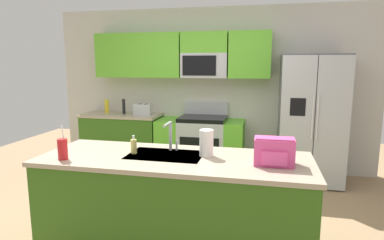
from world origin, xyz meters
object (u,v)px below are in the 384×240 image
toaster (143,110)px  bottle_yellow (107,106)px  range_oven (200,145)px  backpack (274,151)px  soap_dispenser (134,146)px  refrigerator (311,119)px  sink_faucet (170,134)px  pepper_mill (124,106)px  drink_cup_red (63,149)px  paper_towel_roll (206,143)px

toaster → bottle_yellow: size_ratio=1.24×
range_oven → backpack: backpack is taller
toaster → soap_dispenser: size_ratio=1.65×
range_oven → refrigerator: refrigerator is taller
range_oven → sink_faucet: size_ratio=4.82×
pepper_mill → drink_cup_red: size_ratio=0.82×
range_oven → backpack: bearing=-65.4°
soap_dispenser → paper_towel_roll: paper_towel_roll is taller
backpack → pepper_mill: bearing=135.4°
sink_faucet → backpack: 0.98m
toaster → refrigerator: bearing=-0.4°
toaster → paper_towel_roll: (1.41, -2.14, 0.03)m
toaster → paper_towel_roll: size_ratio=1.17×
range_oven → pepper_mill: 1.41m
toaster → soap_dispenser: (0.74, -2.20, -0.02)m
range_oven → sink_faucet: 2.19m
bottle_yellow → paper_towel_roll: paper_towel_roll is taller
pepper_mill → backpack: size_ratio=0.77×
refrigerator → toaster: (-2.57, 0.02, 0.07)m
pepper_mill → bottle_yellow: (-0.33, 0.06, -0.01)m
drink_cup_red → soap_dispenser: (0.52, 0.31, -0.02)m
refrigerator → toaster: bearing=179.6°
range_oven → soap_dispenser: (-0.19, -2.25, 0.53)m
pepper_mill → paper_towel_roll: 2.82m
refrigerator → bottle_yellow: bearing=177.8°
range_oven → toaster: bearing=-176.8°
refrigerator → drink_cup_red: bearing=-133.3°
toaster → drink_cup_red: size_ratio=0.93×
pepper_mill → refrigerator: bearing=-1.4°
paper_towel_roll → toaster: bearing=123.4°
paper_towel_roll → refrigerator: bearing=61.5°
toaster → sink_faucet: size_ratio=0.99×
drink_cup_red → refrigerator: bearing=46.7°
range_oven → bottle_yellow: 1.72m
refrigerator → pepper_mill: refrigerator is taller
toaster → drink_cup_red: (0.22, -2.51, 0.00)m
soap_dispenser → paper_towel_roll: size_ratio=0.71×
backpack → bottle_yellow: bearing=138.4°
bottle_yellow → soap_dispenser: (1.43, -2.31, -0.04)m
drink_cup_red → sink_faucet: bearing=29.7°
pepper_mill → backpack: 3.31m
range_oven → toaster: range_oven is taller
refrigerator → drink_cup_red: (-2.35, -2.49, 0.07)m
range_oven → drink_cup_red: drink_cup_red is taller
toaster → range_oven: bearing=3.2°
range_oven → soap_dispenser: 2.32m
bottle_yellow → soap_dispenser: bearing=-58.1°
range_oven → soap_dispenser: range_oven is taller
refrigerator → pepper_mill: bearing=178.6°
range_oven → bottle_yellow: bearing=178.1°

